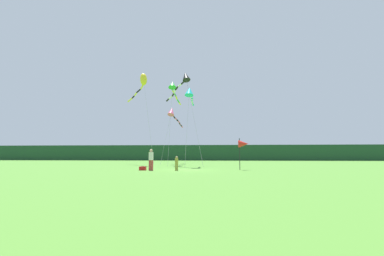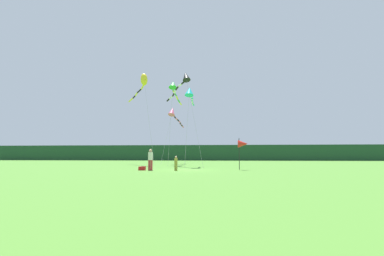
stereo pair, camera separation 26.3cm
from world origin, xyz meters
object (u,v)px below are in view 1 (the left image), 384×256
Objects in this scene: kite_yellow at (142,82)px; banner_flag_pole at (243,144)px; kite_rainbow at (172,113)px; cooler_box at (143,168)px; kite_cyan at (190,92)px; kite_black at (184,79)px; person_adult at (151,158)px; kite_green at (173,87)px; person_child at (177,163)px.

banner_flag_pole is at bearing -43.49° from kite_yellow.
kite_rainbow is at bearing 45.96° from kite_yellow.
cooler_box is at bearing -74.30° from kite_yellow.
kite_cyan is 2.61m from kite_black.
kite_rainbow is at bearing 93.12° from person_adult.
kite_green is at bearing 115.74° from kite_cyan.
kite_yellow is 4.54m from kite_green.
cooler_box is at bearing 168.69° from person_adult.
kite_yellow reaches higher than kite_black.
kite_rainbow is (-0.97, 17.73, 6.63)m from person_adult.
kite_rainbow reaches higher than person_child.
kite_green is at bearing 114.16° from kite_black.
banner_flag_pole is (8.08, 1.87, 1.29)m from person_adult.
kite_yellow is at bearing 143.40° from kite_black.
kite_cyan is at bearing 66.01° from cooler_box.
kite_black is at bearing 74.64° from cooler_box.
person_child is 17.07m from kite_green.
person_adult is 0.16× the size of kite_black.
kite_black reaches higher than banner_flag_pole.
cooler_box is 0.06× the size of kite_rainbow.
kite_rainbow reaches higher than person_adult.
kite_rainbow is at bearing 100.15° from kite_green.
kite_green reaches higher than kite_cyan.
kite_cyan reaches higher than person_adult.
person_child is 19.09m from kite_yellow.
kite_yellow reaches higher than person_adult.
cooler_box is (-3.02, 0.32, -0.53)m from person_child.
person_adult is at bearing -86.88° from kite_rainbow.
kite_black is (6.36, -4.72, -1.11)m from kite_yellow.
kite_black reaches higher than kite_green.
cooler_box is at bearing -89.33° from kite_rainbow.
kite_cyan is at bearing -70.42° from kite_rainbow.
banner_flag_pole reaches higher than person_adult.
banner_flag_pole is at bearing -54.59° from kite_green.
person_child is 11.09m from kite_cyan.
kite_cyan reaches higher than banner_flag_pole.
cooler_box is 0.06× the size of kite_cyan.
kite_black is (2.69, -8.52, 2.79)m from kite_rainbow.
person_adult is at bearing 175.72° from person_child.
kite_yellow is 8.00m from kite_black.
kite_yellow is (-12.72, 12.07, 9.23)m from banner_flag_pole.
kite_cyan reaches higher than kite_rainbow.
person_child is 2.17× the size of cooler_box.
kite_green is 0.99× the size of kite_black.
banner_flag_pole is 16.53m from kite_green.
kite_cyan is 0.72× the size of kite_yellow.
person_adult is 1.49× the size of person_child.
kite_cyan is at bearing 133.24° from banner_flag_pole.
kite_cyan is 6.81m from kite_green.
kite_black reaches higher than kite_cyan.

